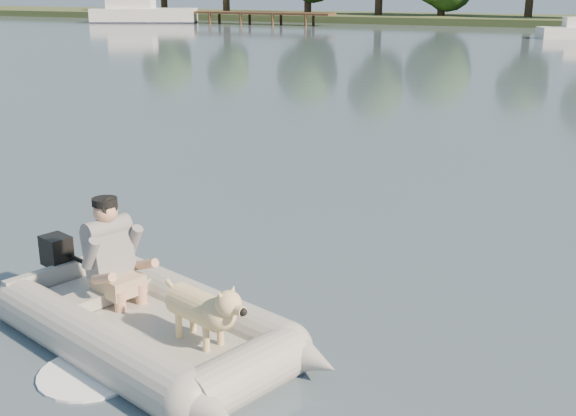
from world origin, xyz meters
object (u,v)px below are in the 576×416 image
at_px(dinghy, 149,286).
at_px(man, 109,248).
at_px(cabin_cruiser, 144,8).
at_px(motorboat, 576,24).
at_px(dock, 235,18).
at_px(dog, 199,312).

distance_m(dinghy, man, 0.76).
bearing_deg(man, cabin_cruiser, 143.23).
distance_m(dinghy, motorboat, 45.82).
distance_m(dock, cabin_cruiser, 8.42).
xyz_separation_m(man, dog, (1.33, -0.48, -0.27)).
bearing_deg(motorboat, cabin_cruiser, 149.19).
relative_size(dinghy, cabin_cruiser, 0.53).
xyz_separation_m(dog, cabin_cruiser, (-34.57, 51.14, 0.71)).
xyz_separation_m(dock, dinghy, (25.68, -52.58, 0.11)).
bearing_deg(dinghy, cabin_cruiser, 143.61).
bearing_deg(dock, dog, -63.47).
distance_m(dinghy, cabin_cruiser, 61.21).
bearing_deg(motorboat, dog, -114.74).
relative_size(dinghy, man, 4.48).
bearing_deg(dinghy, man, 175.76).
distance_m(man, motorboat, 45.56).
distance_m(dock, dog, 58.97).
distance_m(dog, cabin_cruiser, 61.73).
bearing_deg(dog, cabin_cruiser, 144.02).
distance_m(man, dog, 1.44).
height_order(man, cabin_cruiser, cabin_cruiser).
xyz_separation_m(man, cabin_cruiser, (-33.24, 50.66, 0.44)).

